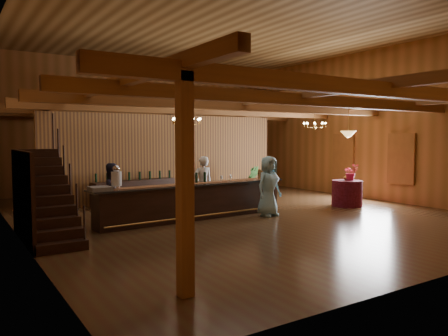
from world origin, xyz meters
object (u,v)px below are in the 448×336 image
round_table (347,193)px  floor_plant (251,182)px  beverage_dispenser (116,178)px  pendant_lamp (348,134)px  chandelier_left (187,121)px  tasting_bar (195,201)px  backbar_shelf (135,192)px  bartender (203,184)px  chandelier_right (315,125)px  staff_second (110,193)px  guest (269,186)px  raffle_drum (263,173)px

round_table → floor_plant: size_ratio=0.81×
beverage_dispenser → pendant_lamp: pendant_lamp is taller
chandelier_left → pendant_lamp: (5.59, -0.77, -0.33)m
tasting_bar → chandelier_left: size_ratio=7.50×
backbar_shelf → bartender: 2.80m
chandelier_right → pendant_lamp: 1.74m
staff_second → guest: bearing=160.3°
tasting_bar → beverage_dispenser: (-2.27, -0.08, 0.78)m
pendant_lamp → backbar_shelf: bearing=145.1°
raffle_drum → staff_second: (-4.68, 0.55, -0.37)m
chandelier_left → floor_plant: size_ratio=0.65×
bartender → staff_second: (-2.96, -0.21, -0.05)m
tasting_bar → chandelier_left: (-0.23, 0.02, 2.23)m
chandelier_left → guest: (2.25, -0.79, -1.86)m
beverage_dispenser → chandelier_right: (7.77, 1.03, 1.46)m
beverage_dispenser → backbar_shelf: (1.78, 3.41, -0.86)m
floor_plant → backbar_shelf: bearing=170.4°
round_table → pendant_lamp: 1.97m
chandelier_left → chandelier_right: same height
guest → floor_plant: 3.83m
guest → floor_plant: size_ratio=1.42×
raffle_drum → round_table: 3.09m
chandelier_left → floor_plant: chandelier_left is taller
guest → staff_second: bearing=153.1°
chandelier_right → floor_plant: size_ratio=0.65×
bartender → floor_plant: bartender is taller
raffle_drum → bartender: bearing=156.1°
raffle_drum → pendant_lamp: pendant_lamp is taller
pendant_lamp → guest: bearing=-179.6°
guest → bartender: bearing=119.5°
chandelier_right → pendant_lamp: bearing=-94.7°
round_table → guest: size_ratio=0.57×
staff_second → tasting_bar: bearing=162.4°
chandelier_right → staff_second: (-7.70, -0.30, -1.94)m
raffle_drum → tasting_bar: bearing=-177.8°
raffle_drum → staff_second: 4.73m
guest → raffle_drum: bearing=53.7°
chandelier_right → staff_second: 7.95m
backbar_shelf → pendant_lamp: bearing=-44.5°
backbar_shelf → floor_plant: (4.33, -0.73, 0.19)m
raffle_drum → chandelier_right: chandelier_right is taller
beverage_dispenser → bartender: bartender is taller
staff_second → chandelier_left: bearing=161.2°
chandelier_right → backbar_shelf: bearing=158.3°
pendant_lamp → chandelier_right: bearing=85.3°
pendant_lamp → bartender: (-4.61, 1.61, -1.55)m
backbar_shelf → staff_second: bearing=-132.2°
tasting_bar → chandelier_right: size_ratio=7.50×
chandelier_left → guest: chandelier_left is taller
beverage_dispenser → chandelier_right: size_ratio=0.75×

